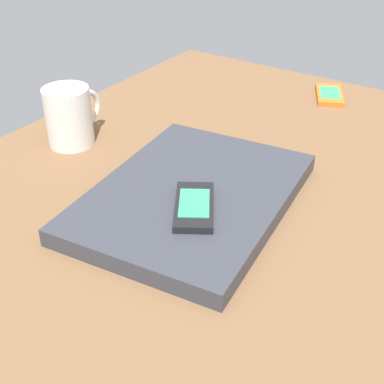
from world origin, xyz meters
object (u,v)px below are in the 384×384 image
object	(u,v)px
laptop_closed	(192,196)
coffee_mug	(70,116)
cell_phone_on_desk	(330,95)
cell_phone_on_laptop	(194,206)

from	to	relation	value
laptop_closed	coffee_mug	xyz separation A→B (cm)	(4.22, 27.17, 3.67)
coffee_mug	cell_phone_on_desk	bearing A→B (deg)	-33.70
cell_phone_on_desk	coffee_mug	size ratio (longest dim) A/B	1.00
cell_phone_on_desk	coffee_mug	world-z (taller)	coffee_mug
cell_phone_on_laptop	coffee_mug	distance (cm)	31.40
cell_phone_on_laptop	cell_phone_on_desk	distance (cm)	51.57
laptop_closed	coffee_mug	size ratio (longest dim) A/B	3.04
coffee_mug	laptop_closed	bearing A→B (deg)	-98.84
laptop_closed	cell_phone_on_laptop	world-z (taller)	cell_phone_on_laptop
cell_phone_on_desk	coffee_mug	distance (cm)	52.13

